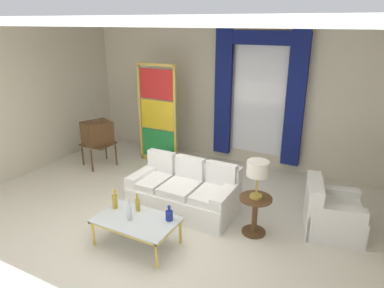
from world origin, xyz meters
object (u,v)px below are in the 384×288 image
object	(u,v)px
bottle_blue_decanter	(115,201)
bottle_amber_squat	(138,204)
bottle_ruby_flask	(129,212)
vintage_tv	(97,134)
stained_glass_divider	(157,117)
couch_white_long	(185,191)
round_side_table	(255,212)
armchair_white	(330,214)
coffee_table	(136,221)
peacock_figurine	(164,161)
table_lamp_brass	(258,170)
bottle_crystal_tall	(169,215)

from	to	relation	value
bottle_blue_decanter	bottle_amber_squat	distance (m)	0.35
bottle_ruby_flask	vintage_tv	size ratio (longest dim) A/B	0.24
bottle_amber_squat	stained_glass_divider	distance (m)	2.92
bottle_blue_decanter	stained_glass_divider	world-z (taller)	stained_glass_divider
couch_white_long	round_side_table	world-z (taller)	couch_white_long
couch_white_long	bottle_amber_squat	xyz separation A→B (m)	(-0.21, -1.04, 0.21)
bottle_amber_squat	armchair_white	world-z (taller)	armchair_white
bottle_blue_decanter	armchair_white	size ratio (longest dim) A/B	0.32
round_side_table	vintage_tv	bearing A→B (deg)	166.55
bottle_blue_decanter	bottle_ruby_flask	world-z (taller)	bottle_ruby_flask
bottle_amber_squat	stained_glass_divider	xyz separation A→B (m)	(-1.32, 2.55, 0.54)
coffee_table	peacock_figurine	distance (m)	2.61
bottle_ruby_flask	round_side_table	distance (m)	1.83
coffee_table	bottle_blue_decanter	world-z (taller)	bottle_blue_decanter
bottle_amber_squat	table_lamp_brass	size ratio (longest dim) A/B	0.48
armchair_white	coffee_table	bearing A→B (deg)	-145.19
armchair_white	peacock_figurine	size ratio (longest dim) A/B	1.63
stained_glass_divider	bottle_crystal_tall	bearing A→B (deg)	-54.03
couch_white_long	table_lamp_brass	distance (m)	1.48
bottle_blue_decanter	coffee_table	bearing A→B (deg)	-12.98
stained_glass_divider	round_side_table	distance (m)	3.36
coffee_table	table_lamp_brass	bearing A→B (deg)	37.48
peacock_figurine	round_side_table	xyz separation A→B (m)	(2.43, -1.33, 0.14)
couch_white_long	peacock_figurine	world-z (taller)	couch_white_long
couch_white_long	bottle_crystal_tall	bearing A→B (deg)	-72.74
coffee_table	round_side_table	size ratio (longest dim) A/B	1.92
round_side_table	coffee_table	bearing A→B (deg)	-142.52
peacock_figurine	round_side_table	size ratio (longest dim) A/B	1.01
stained_glass_divider	table_lamp_brass	xyz separation A→B (m)	(2.81, -1.70, -0.03)
bottle_crystal_tall	bottle_amber_squat	size ratio (longest dim) A/B	0.84
bottle_ruby_flask	vintage_tv	bearing A→B (deg)	139.88
table_lamp_brass	armchair_white	bearing A→B (deg)	30.74
bottle_crystal_tall	coffee_table	bearing A→B (deg)	-154.77
bottle_ruby_flask	stained_glass_divider	bearing A→B (deg)	115.92
stained_glass_divider	peacock_figurine	world-z (taller)	stained_glass_divider
bottle_blue_decanter	peacock_figurine	xyz separation A→B (m)	(-0.59, 2.28, -0.31)
bottle_amber_squat	peacock_figurine	world-z (taller)	bottle_amber_squat
couch_white_long	bottle_ruby_flask	world-z (taller)	couch_white_long
couch_white_long	vintage_tv	xyz separation A→B (m)	(-2.58, 0.73, 0.42)
vintage_tv	round_side_table	size ratio (longest dim) A/B	2.26
coffee_table	vintage_tv	bearing A→B (deg)	141.45
peacock_figurine	round_side_table	bearing A→B (deg)	-28.72
bottle_crystal_tall	peacock_figurine	world-z (taller)	bottle_crystal_tall
bottle_crystal_tall	stained_glass_divider	bearing A→B (deg)	125.97
bottle_blue_decanter	bottle_crystal_tall	distance (m)	0.88
coffee_table	table_lamp_brass	size ratio (longest dim) A/B	2.01
bottle_ruby_flask	stained_glass_divider	xyz separation A→B (m)	(-1.37, 2.81, 0.52)
bottle_crystal_tall	stained_glass_divider	size ratio (longest dim) A/B	0.11
bottle_ruby_flask	round_side_table	world-z (taller)	bottle_ruby_flask
bottle_blue_decanter	vintage_tv	size ratio (longest dim) A/B	0.23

